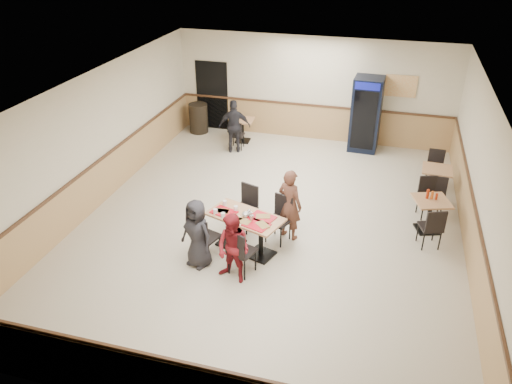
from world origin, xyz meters
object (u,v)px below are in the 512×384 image
(trash_bin, at_px, (199,118))
(diner_woman_left, at_px, (197,234))
(main_table, at_px, (245,227))
(side_table_far, at_px, (436,178))
(side_table_near, at_px, (430,210))
(diner_woman_right, at_px, (233,249))
(lone_diner, at_px, (234,126))
(diner_man_opposite, at_px, (290,204))
(back_table, at_px, (243,127))
(pepsi_cooler, at_px, (366,114))

(trash_bin, bearing_deg, diner_woman_left, -68.81)
(main_table, distance_m, trash_bin, 6.46)
(side_table_far, bearing_deg, main_table, -138.07)
(diner_woman_left, height_order, trash_bin, diner_woman_left)
(main_table, xyz_separation_m, side_table_near, (3.50, 1.70, -0.03))
(diner_woman_left, xyz_separation_m, trash_bin, (-2.45, 6.32, -0.24))
(diner_woman_right, xyz_separation_m, side_table_far, (3.61, 4.25, -0.20))
(lone_diner, distance_m, trash_bin, 1.91)
(diner_man_opposite, bearing_deg, back_table, -38.68)
(diner_woman_left, relative_size, side_table_far, 1.91)
(main_table, bearing_deg, diner_man_opposite, 62.10)
(diner_woman_left, bearing_deg, pepsi_cooler, 90.16)
(diner_woman_left, height_order, pepsi_cooler, pepsi_cooler)
(diner_woman_right, distance_m, trash_bin, 7.34)
(main_table, distance_m, lone_diner, 4.80)
(diner_woman_left, xyz_separation_m, back_table, (-0.93, 5.97, -0.24))
(diner_woman_right, relative_size, side_table_far, 1.88)
(main_table, bearing_deg, side_table_far, 60.46)
(side_table_far, bearing_deg, diner_man_opposite, -138.49)
(diner_woman_left, relative_size, side_table_near, 1.59)
(main_table, height_order, diner_woman_right, diner_woman_right)
(pepsi_cooler, bearing_deg, lone_diner, -158.84)
(diner_woman_right, relative_size, side_table_near, 1.56)
(main_table, bearing_deg, back_table, 125.98)
(side_table_near, bearing_deg, diner_woman_left, -150.45)
(diner_woman_right, bearing_deg, diner_man_opposite, 86.18)
(main_table, relative_size, side_table_near, 1.87)
(diner_woman_left, distance_m, side_table_far, 5.94)
(diner_man_opposite, distance_m, lone_diner, 4.50)
(diner_woman_right, xyz_separation_m, diner_man_opposite, (0.66, 1.65, 0.09))
(diner_man_opposite, bearing_deg, side_table_far, -114.67)
(diner_woman_right, relative_size, trash_bin, 1.51)
(diner_woman_right, bearing_deg, trash_bin, 134.28)
(diner_man_opposite, bearing_deg, lone_diner, -34.15)
(diner_woman_left, bearing_deg, main_table, 65.49)
(diner_woman_right, distance_m, side_table_near, 4.35)
(diner_woman_right, xyz_separation_m, side_table_near, (3.43, 2.66, -0.19))
(main_table, distance_m, pepsi_cooler, 5.97)
(diner_woman_right, distance_m, diner_man_opposite, 1.78)
(lone_diner, relative_size, trash_bin, 1.68)
(side_table_near, height_order, side_table_far, side_table_near)
(side_table_far, height_order, pepsi_cooler, pepsi_cooler)
(lone_diner, relative_size, pepsi_cooler, 0.72)
(main_table, xyz_separation_m, pepsi_cooler, (1.81, 5.67, 0.52))
(diner_man_opposite, bearing_deg, trash_bin, -27.83)
(diner_man_opposite, bearing_deg, side_table_near, -136.12)
(side_table_far, height_order, back_table, side_table_far)
(side_table_near, bearing_deg, diner_man_opposite, -159.94)
(diner_woman_left, bearing_deg, side_table_far, 64.12)
(diner_man_opposite, xyz_separation_m, side_table_near, (2.77, 1.01, -0.28))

